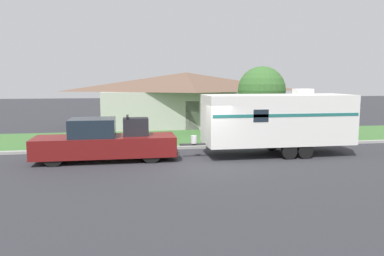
# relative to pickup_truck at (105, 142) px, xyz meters

# --- Properties ---
(ground_plane) EXTENTS (120.00, 120.00, 0.00)m
(ground_plane) POSITION_rel_pickup_truck_xyz_m (4.29, -1.44, -0.86)
(ground_plane) COLOR #2D2D33
(curb_strip) EXTENTS (80.00, 0.30, 0.14)m
(curb_strip) POSITION_rel_pickup_truck_xyz_m (4.29, 2.31, -0.79)
(curb_strip) COLOR #999993
(curb_strip) RESTS_ON ground_plane
(lawn_strip) EXTENTS (80.00, 7.00, 0.03)m
(lawn_strip) POSITION_rel_pickup_truck_xyz_m (4.29, 5.96, -0.85)
(lawn_strip) COLOR #3D6B33
(lawn_strip) RESTS_ON ground_plane
(house_across_street) EXTENTS (13.89, 6.70, 4.19)m
(house_across_street) POSITION_rel_pickup_truck_xyz_m (5.59, 12.48, 1.31)
(house_across_street) COLOR #B2B2A8
(house_across_street) RESTS_ON ground_plane
(pickup_truck) EXTENTS (6.35, 1.93, 2.03)m
(pickup_truck) POSITION_rel_pickup_truck_xyz_m (0.00, 0.00, 0.00)
(pickup_truck) COLOR black
(pickup_truck) RESTS_ON ground_plane
(travel_trailer) EXTENTS (8.28, 2.47, 3.19)m
(travel_trailer) POSITION_rel_pickup_truck_xyz_m (8.15, -0.00, 0.87)
(travel_trailer) COLOR black
(travel_trailer) RESTS_ON ground_plane
(mailbox) EXTENTS (0.48, 0.20, 1.40)m
(mailbox) POSITION_rel_pickup_truck_xyz_m (9.51, 3.22, 0.20)
(mailbox) COLOR brown
(mailbox) RESTS_ON ground_plane
(tree_in_yard) EXTENTS (2.96, 2.96, 4.46)m
(tree_in_yard) POSITION_rel_pickup_truck_xyz_m (9.27, 5.34, 2.10)
(tree_in_yard) COLOR brown
(tree_in_yard) RESTS_ON ground_plane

